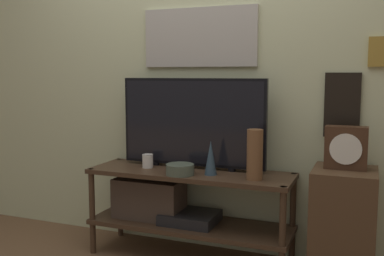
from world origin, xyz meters
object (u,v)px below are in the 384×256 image
Objects in this scene: television at (192,122)px; vase_slim_bronze at (211,158)px; vase_tall_ceramic at (255,155)px; mantel_clock at (346,148)px; candle_jar at (148,161)px; vase_wide_bowl at (180,169)px.

television reaches higher than vase_slim_bronze.
vase_tall_ceramic is (0.47, -0.17, -0.16)m from television.
television is 4.04× the size of mantel_clock.
vase_slim_bronze is at bearing -5.76° from candle_jar.
vase_tall_ceramic is at bearing -168.17° from mantel_clock.
television is 0.35m from vase_wide_bowl.
vase_slim_bronze is (-0.29, 0.02, -0.04)m from vase_tall_ceramic.
television is at bearing 176.49° from mantel_clock.
mantel_clock is at bearing 11.83° from vase_tall_ceramic.
candle_jar is at bearing 174.84° from vase_tall_ceramic.
mantel_clock is (0.80, 0.09, 0.10)m from vase_slim_bronze.
vase_slim_bronze is 0.48m from candle_jar.
vase_tall_ceramic is 0.53m from mantel_clock.
vase_tall_ceramic is 1.22× the size of mantel_clock.
mantel_clock is (0.98, -0.06, -0.10)m from television.
candle_jar is 1.28m from mantel_clock.
vase_tall_ceramic is 0.49m from vase_wide_bowl.
vase_slim_bronze is 0.88× the size of mantel_clock.
vase_wide_bowl is 0.31m from candle_jar.
vase_tall_ceramic is 0.29m from vase_slim_bronze.
vase_wide_bowl is at bearing -159.56° from vase_slim_bronze.
vase_tall_ceramic is at bearing -5.16° from candle_jar.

